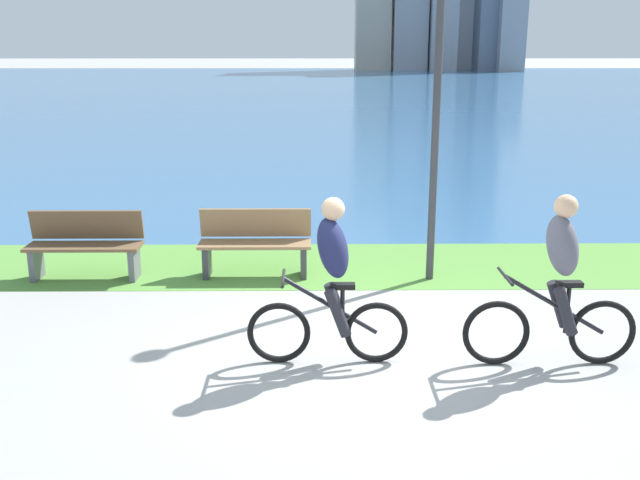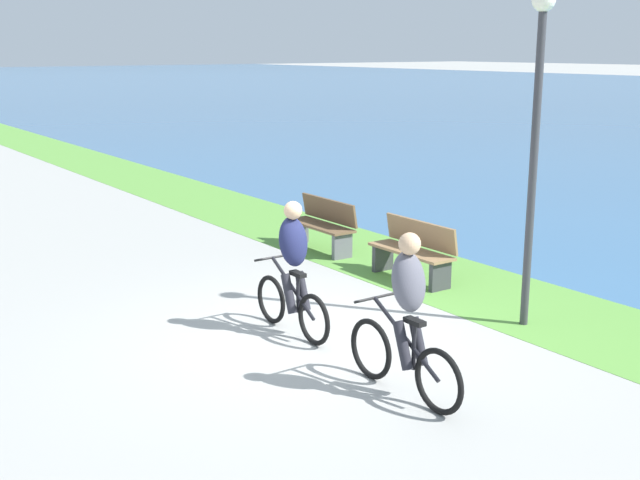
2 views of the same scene
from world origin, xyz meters
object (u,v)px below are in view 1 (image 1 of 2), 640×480
cyclist_lead (331,282)px  cyclist_trailing (557,283)px  lamppost_tall (438,75)px  bench_near_path (255,243)px  bench_far_along_path (85,245)px

cyclist_lead → cyclist_trailing: cyclist_trailing is taller
cyclist_trailing → cyclist_lead: bearing=178.2°
lamppost_tall → cyclist_lead: bearing=-118.1°
lamppost_tall → bench_near_path: bearing=175.2°
bench_near_path → bench_far_along_path: 2.26m
cyclist_lead → bench_far_along_path: size_ratio=1.11×
cyclist_lead → bench_near_path: bearing=108.8°
bench_near_path → lamppost_tall: bearing=-4.8°
cyclist_trailing → bench_far_along_path: (-5.36, 2.77, -0.39)m
cyclist_trailing → bench_near_path: size_ratio=1.13×
cyclist_trailing → bench_near_path: 4.24m
cyclist_lead → cyclist_trailing: size_ratio=0.98×
cyclist_trailing → bench_near_path: cyclist_trailing is taller
cyclist_lead → lamppost_tall: lamppost_tall is taller
bench_near_path → lamppost_tall: (2.33, -0.20, 2.22)m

